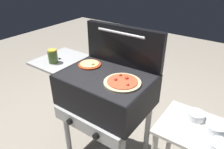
{
  "coord_description": "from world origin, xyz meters",
  "views": [
    {
      "loc": [
        0.78,
        -1.02,
        1.6
      ],
      "look_at": [
        0.05,
        0.0,
        0.92
      ],
      "focal_mm": 33.45,
      "sensor_mm": 36.0,
      "label": 1
    }
  ],
  "objects_px": {
    "grill": "(105,92)",
    "topping_bowl_far": "(196,116)",
    "sauce_jar": "(53,56)",
    "topping_bowl_near": "(216,128)",
    "pizza_pepperoni": "(122,82)",
    "topping_bowl_middle": "(219,146)",
    "pizza_cheese": "(90,64)"
  },
  "relations": [
    {
      "from": "topping_bowl_middle",
      "to": "topping_bowl_near",
      "type": "bearing_deg",
      "value": 108.16
    },
    {
      "from": "topping_bowl_near",
      "to": "topping_bowl_far",
      "type": "height_order",
      "value": "same"
    },
    {
      "from": "grill",
      "to": "pizza_cheese",
      "type": "height_order",
      "value": "pizza_cheese"
    },
    {
      "from": "pizza_pepperoni",
      "to": "topping_bowl_far",
      "type": "relative_size",
      "value": 2.4
    },
    {
      "from": "grill",
      "to": "topping_bowl_middle",
      "type": "bearing_deg",
      "value": -6.47
    },
    {
      "from": "grill",
      "to": "sauce_jar",
      "type": "distance_m",
      "value": 0.49
    },
    {
      "from": "sauce_jar",
      "to": "topping_bowl_near",
      "type": "distance_m",
      "value": 1.22
    },
    {
      "from": "topping_bowl_near",
      "to": "topping_bowl_far",
      "type": "bearing_deg",
      "value": 162.33
    },
    {
      "from": "topping_bowl_near",
      "to": "sauce_jar",
      "type": "bearing_deg",
      "value": -174.56
    },
    {
      "from": "topping_bowl_near",
      "to": "grill",
      "type": "bearing_deg",
      "value": -176.81
    },
    {
      "from": "pizza_pepperoni",
      "to": "topping_bowl_near",
      "type": "height_order",
      "value": "pizza_pepperoni"
    },
    {
      "from": "topping_bowl_far",
      "to": "topping_bowl_middle",
      "type": "relative_size",
      "value": 1.01
    },
    {
      "from": "topping_bowl_near",
      "to": "topping_bowl_far",
      "type": "relative_size",
      "value": 1.16
    },
    {
      "from": "pizza_pepperoni",
      "to": "sauce_jar",
      "type": "height_order",
      "value": "sauce_jar"
    },
    {
      "from": "topping_bowl_far",
      "to": "topping_bowl_near",
      "type": "bearing_deg",
      "value": -17.67
    },
    {
      "from": "topping_bowl_far",
      "to": "topping_bowl_middle",
      "type": "bearing_deg",
      "value": -46.0
    },
    {
      "from": "topping_bowl_near",
      "to": "topping_bowl_middle",
      "type": "xyz_separation_m",
      "value": [
        0.04,
        -0.13,
        -0.0
      ]
    },
    {
      "from": "grill",
      "to": "topping_bowl_far",
      "type": "xyz_separation_m",
      "value": [
        0.63,
        0.08,
        0.03
      ]
    },
    {
      "from": "grill",
      "to": "topping_bowl_near",
      "type": "xyz_separation_m",
      "value": [
        0.76,
        0.04,
        0.03
      ]
    },
    {
      "from": "pizza_pepperoni",
      "to": "topping_bowl_far",
      "type": "xyz_separation_m",
      "value": [
        0.47,
        0.1,
        -0.13
      ]
    },
    {
      "from": "pizza_pepperoni",
      "to": "sauce_jar",
      "type": "relative_size",
      "value": 2.3
    },
    {
      "from": "topping_bowl_middle",
      "to": "pizza_pepperoni",
      "type": "bearing_deg",
      "value": 173.91
    },
    {
      "from": "grill",
      "to": "sauce_jar",
      "type": "height_order",
      "value": "sauce_jar"
    },
    {
      "from": "pizza_cheese",
      "to": "topping_bowl_middle",
      "type": "relative_size",
      "value": 1.69
    },
    {
      "from": "grill",
      "to": "topping_bowl_near",
      "type": "height_order",
      "value": "grill"
    },
    {
      "from": "grill",
      "to": "pizza_pepperoni",
      "type": "relative_size",
      "value": 3.9
    },
    {
      "from": "pizza_pepperoni",
      "to": "topping_bowl_far",
      "type": "distance_m",
      "value": 0.49
    },
    {
      "from": "pizza_cheese",
      "to": "topping_bowl_far",
      "type": "height_order",
      "value": "pizza_cheese"
    },
    {
      "from": "pizza_pepperoni",
      "to": "pizza_cheese",
      "type": "distance_m",
      "value": 0.36
    },
    {
      "from": "pizza_pepperoni",
      "to": "topping_bowl_middle",
      "type": "relative_size",
      "value": 2.42
    },
    {
      "from": "sauce_jar",
      "to": "topping_bowl_far",
      "type": "bearing_deg",
      "value": 8.09
    },
    {
      "from": "pizza_cheese",
      "to": "sauce_jar",
      "type": "relative_size",
      "value": 1.6
    }
  ]
}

